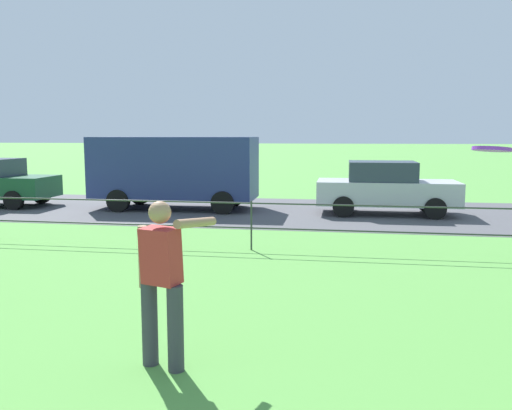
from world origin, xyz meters
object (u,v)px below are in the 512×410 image
Objects in this scene: car_silver_center at (386,188)px; frisbee at (492,149)px; person_thrower at (162,279)px; panel_van_far_right at (176,168)px.

frisbee is at bearing -90.31° from car_silver_center.
person_thrower is 0.33× the size of panel_van_far_right.
panel_van_far_right is at bearing 179.32° from car_silver_center.
frisbee is 0.09× the size of car_silver_center.
frisbee is at bearing -16.41° from person_thrower.
panel_van_far_right reaches higher than person_thrower.
frisbee reaches higher than person_thrower.
panel_van_far_right is (-3.54, 11.18, 0.37)m from person_thrower.
frisbee is 12.00m from car_silver_center.
frisbee is 0.07× the size of panel_van_far_right.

